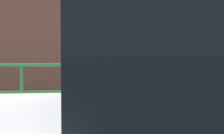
% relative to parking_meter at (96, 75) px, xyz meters
% --- Properties ---
extents(parking_meter, '(0.16, 0.17, 1.50)m').
position_rel_parking_meter_xyz_m(parking_meter, '(0.00, 0.00, 0.00)').
color(parking_meter, slate).
rests_on(parking_meter, sidewalk_curb).
extents(pedestrian_at_meter, '(0.58, 0.61, 1.57)m').
position_rel_parking_meter_xyz_m(pedestrian_at_meter, '(0.51, 0.09, -0.19)').
color(pedestrian_at_meter, black).
rests_on(pedestrian_at_meter, sidewalk_curb).
extents(background_railing, '(24.06, 0.06, 1.11)m').
position_rel_parking_meter_xyz_m(background_railing, '(-0.25, 2.66, -0.29)').
color(background_railing, '#2D7A38').
rests_on(background_railing, sidewalk_curb).
extents(backdrop_wall, '(32.00, 0.50, 3.29)m').
position_rel_parking_meter_xyz_m(backdrop_wall, '(-0.25, 5.76, 0.45)').
color(backdrop_wall, brown).
rests_on(backdrop_wall, ground).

